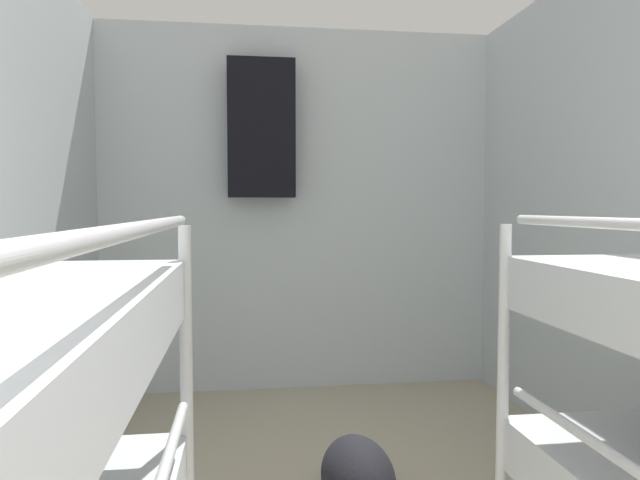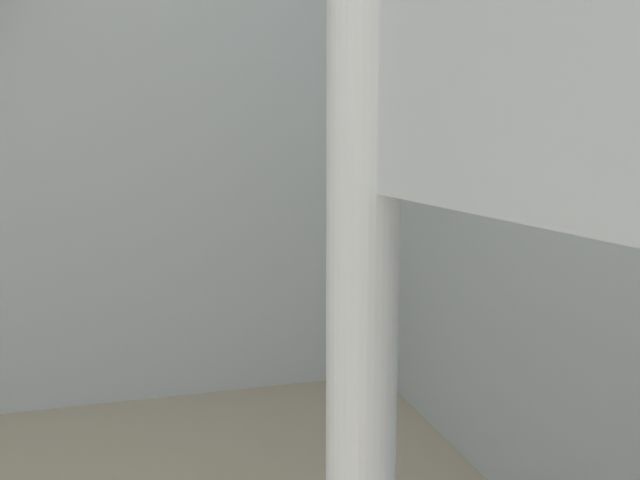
{
  "view_description": "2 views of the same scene",
  "coord_description": "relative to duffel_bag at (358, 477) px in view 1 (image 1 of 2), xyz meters",
  "views": [
    {
      "loc": [
        -0.39,
        0.33,
        1.26
      ],
      "look_at": [
        0.0,
        3.19,
        1.09
      ],
      "focal_mm": 32.0,
      "sensor_mm": 36.0,
      "label": 1
    },
    {
      "loc": [
        0.46,
        2.0,
        0.91
      ],
      "look_at": [
        0.8,
        3.21,
        0.72
      ],
      "focal_mm": 35.0,
      "sensor_mm": 36.0,
      "label": 2
    }
  ],
  "objects": [
    {
      "name": "hanging_coat",
      "position": [
        -0.34,
        1.54,
        1.62
      ],
      "size": [
        0.44,
        0.12,
        0.9
      ],
      "color": "black"
    },
    {
      "name": "duffel_bag",
      "position": [
        0.0,
        0.0,
        0.0
      ],
      "size": [
        0.3,
        0.51,
        0.3
      ],
      "color": "black",
      "rests_on": "ground_plane"
    },
    {
      "name": "wall_back",
      "position": [
        -0.07,
        1.69,
        1.09
      ],
      "size": [
        2.79,
        0.06,
        2.47
      ],
      "color": "silver",
      "rests_on": "ground_plane"
    }
  ]
}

